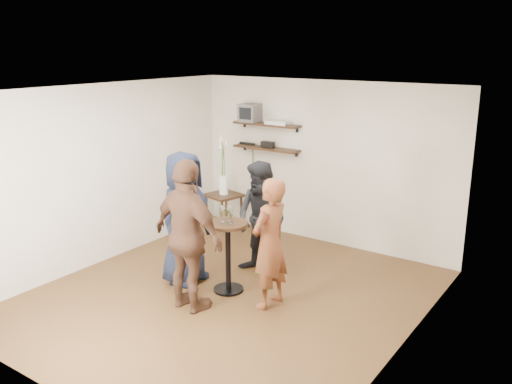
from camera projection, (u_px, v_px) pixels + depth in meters
room at (227, 199)px, 6.60m from camera, size 4.58×5.08×2.68m
shelf_upper at (266, 124)px, 8.89m from camera, size 1.20×0.25×0.04m
shelf_lower at (266, 148)px, 8.99m from camera, size 1.20×0.25×0.04m
crt_monitor at (250, 113)px, 9.02m from camera, size 0.32×0.30×0.30m
dvd_deck at (279, 123)px, 8.75m from camera, size 0.40×0.24×0.06m
radio at (268, 144)px, 8.96m from camera, size 0.22×0.10×0.10m
power_strip at (247, 143)px, 9.26m from camera, size 0.30×0.05×0.03m
side_table at (224, 200)px, 9.31m from camera, size 0.64×0.64×0.64m
vase_lilies at (223, 175)px, 9.19m from camera, size 0.20×0.21×1.05m
drinks_table at (228, 247)px, 6.95m from camera, size 0.51×0.51×0.94m
wine_glass_fl at (223, 211)px, 6.82m from camera, size 0.07×0.07×0.22m
wine_glass_fr at (231, 214)px, 6.76m from camera, size 0.06×0.06×0.19m
wine_glass_bl at (229, 211)px, 6.88m from camera, size 0.07×0.07×0.20m
wine_glass_br at (230, 212)px, 6.82m from camera, size 0.07×0.07×0.21m
person_plaid at (270, 243)px, 6.50m from camera, size 0.42×0.61×1.61m
person_dark at (261, 220)px, 7.38m from camera, size 0.84×0.69×1.61m
person_navy at (184, 218)px, 7.16m from camera, size 0.68×0.94×1.80m
person_brown at (188, 236)px, 6.38m from camera, size 1.14×0.58×1.86m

